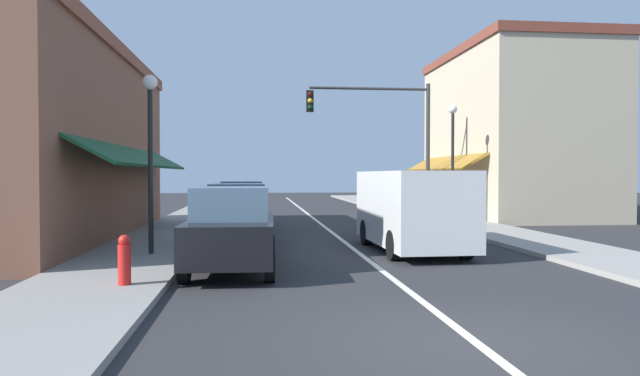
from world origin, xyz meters
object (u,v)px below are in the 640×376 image
at_px(parked_car_third_left, 241,204).
at_px(traffic_signal_mast_arm, 387,127).
at_px(street_lamp_left_near, 150,134).
at_px(parked_car_second_left, 238,215).
at_px(van_in_lane, 411,208).
at_px(street_lamp_right_mid, 453,144).
at_px(parked_car_nearest_left, 232,229).
at_px(fire_hydrant, 124,260).

xyz_separation_m(parked_car_third_left, traffic_signal_mast_arm, (6.19, 2.03, 3.21)).
distance_m(parked_car_third_left, street_lamp_left_near, 8.62).
xyz_separation_m(parked_car_second_left, parked_car_third_left, (-0.06, 5.81, 0.00)).
bearing_deg(van_in_lane, street_lamp_right_mid, 62.09).
xyz_separation_m(parked_car_second_left, van_in_lane, (4.60, -1.66, 0.27)).
height_order(parked_car_nearest_left, traffic_signal_mast_arm, traffic_signal_mast_arm).
distance_m(street_lamp_left_near, street_lamp_right_mid, 13.04).
xyz_separation_m(van_in_lane, street_lamp_right_mid, (3.69, 7.34, 2.09)).
xyz_separation_m(parked_car_nearest_left, traffic_signal_mast_arm, (6.11, 12.20, 3.21)).
height_order(parked_car_nearest_left, street_lamp_left_near, street_lamp_left_near).
distance_m(parked_car_third_left, street_lamp_right_mid, 8.68).
height_order(traffic_signal_mast_arm, street_lamp_left_near, traffic_signal_mast_arm).
relative_size(street_lamp_right_mid, fire_hydrant, 5.53).
relative_size(van_in_lane, fire_hydrant, 6.00).
bearing_deg(traffic_signal_mast_arm, parked_car_second_left, -128.02).
relative_size(parked_car_nearest_left, van_in_lane, 0.79).
distance_m(street_lamp_left_near, fire_hydrant, 4.68).
distance_m(parked_car_second_left, street_lamp_right_mid, 10.33).
height_order(parked_car_third_left, street_lamp_right_mid, street_lamp_right_mid).
bearing_deg(parked_car_nearest_left, parked_car_third_left, 92.11).
height_order(traffic_signal_mast_arm, fire_hydrant, traffic_signal_mast_arm).
relative_size(parked_car_third_left, traffic_signal_mast_arm, 0.69).
bearing_deg(parked_car_third_left, traffic_signal_mast_arm, 16.52).
distance_m(traffic_signal_mast_arm, fire_hydrant, 16.55).
height_order(street_lamp_left_near, fire_hydrant, street_lamp_left_near).
xyz_separation_m(parked_car_nearest_left, parked_car_second_left, (-0.02, 4.36, 0.00)).
xyz_separation_m(traffic_signal_mast_arm, fire_hydrant, (-7.88, -14.12, -3.54)).
relative_size(parked_car_third_left, street_lamp_right_mid, 0.86).
bearing_deg(fire_hydrant, traffic_signal_mast_arm, 60.84).
relative_size(parked_car_nearest_left, traffic_signal_mast_arm, 0.69).
bearing_deg(street_lamp_left_near, street_lamp_right_mid, 37.79).
xyz_separation_m(street_lamp_right_mid, fire_hydrant, (-10.05, -11.96, -2.69)).
height_order(parked_car_nearest_left, parked_car_second_left, same).
xyz_separation_m(parked_car_second_left, street_lamp_right_mid, (8.30, 5.68, 2.36)).
distance_m(van_in_lane, street_lamp_left_near, 6.90).
relative_size(parked_car_nearest_left, parked_car_third_left, 1.00).
bearing_deg(street_lamp_right_mid, parked_car_second_left, -145.63).
relative_size(van_in_lane, traffic_signal_mast_arm, 0.87).
xyz_separation_m(parked_car_nearest_left, parked_car_third_left, (-0.08, 10.17, 0.00)).
xyz_separation_m(parked_car_second_left, traffic_signal_mast_arm, (6.13, 7.84, 3.21)).
distance_m(parked_car_nearest_left, street_lamp_right_mid, 13.22).
distance_m(parked_car_nearest_left, traffic_signal_mast_arm, 14.02).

